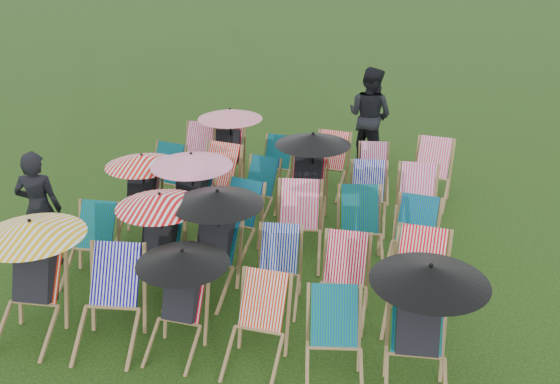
% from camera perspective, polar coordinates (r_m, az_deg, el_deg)
% --- Properties ---
extents(ground, '(100.00, 100.00, 0.00)m').
position_cam_1_polar(ground, '(8.59, -1.12, -5.84)').
color(ground, black).
rests_on(ground, ground).
extents(deckchair_0, '(1.13, 1.20, 1.34)m').
position_cam_1_polar(deckchair_0, '(7.25, -21.88, -7.30)').
color(deckchair_0, olive).
rests_on(deckchair_0, ground).
extents(deckchair_1, '(0.78, 1.00, 1.00)m').
position_cam_1_polar(deckchair_1, '(6.94, -15.39, -9.80)').
color(deckchair_1, olive).
rests_on(deckchair_1, ground).
extents(deckchair_2, '(0.97, 1.01, 1.15)m').
position_cam_1_polar(deckchair_2, '(6.65, -9.27, -9.70)').
color(deckchair_2, olive).
rests_on(deckchair_2, ground).
extents(deckchair_3, '(0.62, 0.84, 0.88)m').
position_cam_1_polar(deckchair_3, '(6.47, -2.16, -12.21)').
color(deckchair_3, olive).
rests_on(deckchair_3, ground).
extents(deckchair_4, '(0.73, 0.92, 0.89)m').
position_cam_1_polar(deckchair_4, '(6.25, 5.02, -13.77)').
color(deckchair_4, olive).
rests_on(deckchair_4, ground).
extents(deckchair_5, '(1.12, 1.19, 1.33)m').
position_cam_1_polar(deckchair_5, '(6.15, 12.74, -12.05)').
color(deckchair_5, olive).
rests_on(deckchair_5, ground).
extents(deckchair_6, '(0.65, 0.87, 0.91)m').
position_cam_1_polar(deckchair_6, '(8.24, -17.02, -4.76)').
color(deckchair_6, olive).
rests_on(deckchair_6, ground).
extents(deckchair_7, '(1.06, 1.11, 1.26)m').
position_cam_1_polar(deckchair_7, '(7.68, -11.23, -4.49)').
color(deckchair_7, olive).
rests_on(deckchair_7, ground).
extents(deckchair_8, '(1.10, 1.17, 1.31)m').
position_cam_1_polar(deckchair_8, '(7.55, -6.20, -4.43)').
color(deckchair_8, olive).
rests_on(deckchair_8, ground).
extents(deckchair_9, '(0.64, 0.84, 0.86)m').
position_cam_1_polar(deckchair_9, '(7.41, -0.29, -7.17)').
color(deckchair_9, olive).
rests_on(deckchair_9, ground).
extents(deckchair_10, '(0.61, 0.84, 0.90)m').
position_cam_1_polar(deckchair_10, '(7.21, 5.80, -8.12)').
color(deckchair_10, olive).
rests_on(deckchair_10, ground).
extents(deckchair_11, '(0.74, 0.98, 1.01)m').
position_cam_1_polar(deckchair_11, '(7.19, 12.45, -8.19)').
color(deckchair_11, olive).
rests_on(deckchair_11, ground).
extents(deckchair_12, '(1.03, 1.10, 1.22)m').
position_cam_1_polar(deckchair_12, '(9.04, -12.68, -0.29)').
color(deckchair_12, olive).
rests_on(deckchair_12, ground).
extents(deckchair_13, '(1.12, 1.19, 1.33)m').
position_cam_1_polar(deckchair_13, '(8.69, -8.49, -0.57)').
color(deckchair_13, olive).
rests_on(deckchair_13, ground).
extents(deckchair_14, '(0.77, 0.96, 0.92)m').
position_cam_1_polar(deckchair_14, '(8.52, -4.24, -2.65)').
color(deckchair_14, olive).
rests_on(deckchair_14, ground).
extents(deckchair_15, '(0.78, 0.99, 0.99)m').
position_cam_1_polar(deckchair_15, '(8.30, 1.68, -3.10)').
color(deckchair_15, olive).
rests_on(deckchair_15, ground).
extents(deckchair_16, '(0.79, 0.98, 0.95)m').
position_cam_1_polar(deckchair_16, '(8.28, 7.39, -3.48)').
color(deckchair_16, olive).
rests_on(deckchair_16, ground).
extents(deckchair_17, '(0.72, 0.92, 0.93)m').
position_cam_1_polar(deckchair_17, '(8.17, 12.04, -4.34)').
color(deckchair_17, olive).
rests_on(deckchair_17, ground).
extents(deckchair_18, '(0.78, 0.97, 0.94)m').
position_cam_1_polar(deckchair_18, '(10.02, -11.03, 1.20)').
color(deckchair_18, olive).
rests_on(deckchair_18, ground).
extents(deckchair_19, '(0.80, 1.02, 1.01)m').
position_cam_1_polar(deckchair_19, '(9.69, -6.15, 0.92)').
color(deckchair_19, olive).
rests_on(deckchair_19, ground).
extents(deckchair_20, '(0.73, 0.90, 0.87)m').
position_cam_1_polar(deckchair_20, '(9.47, -2.31, 0.07)').
color(deckchair_20, olive).
rests_on(deckchair_20, ground).
extents(deckchair_21, '(1.13, 1.19, 1.34)m').
position_cam_1_polar(deckchair_21, '(9.35, 2.63, 1.52)').
color(deckchair_21, olive).
rests_on(deckchair_21, ground).
extents(deckchair_22, '(0.66, 0.88, 0.91)m').
position_cam_1_polar(deckchair_22, '(9.30, 7.99, -0.52)').
color(deckchair_22, olive).
rests_on(deckchair_22, ground).
extents(deckchair_23, '(0.65, 0.89, 0.95)m').
position_cam_1_polar(deckchair_23, '(9.19, 12.35, -1.02)').
color(deckchair_23, olive).
rests_on(deckchair_23, ground).
extents(deckchair_24, '(0.63, 0.87, 0.93)m').
position_cam_1_polar(deckchair_24, '(11.01, -7.72, 3.48)').
color(deckchair_24, olive).
rests_on(deckchair_24, ground).
extents(deckchair_25, '(1.10, 1.18, 1.30)m').
position_cam_1_polar(deckchair_25, '(10.70, -4.82, 4.27)').
color(deckchair_25, olive).
rests_on(deckchair_25, ground).
extents(deckchair_26, '(0.60, 0.80, 0.84)m').
position_cam_1_polar(deckchair_26, '(10.53, -0.52, 2.48)').
color(deckchair_26, olive).
rests_on(deckchair_26, ground).
extents(deckchair_27, '(0.72, 0.94, 0.95)m').
position_cam_1_polar(deckchair_27, '(10.41, 4.36, 2.47)').
color(deckchair_27, olive).
rests_on(deckchair_27, ground).
extents(deckchair_28, '(0.63, 0.82, 0.83)m').
position_cam_1_polar(deckchair_28, '(10.34, 8.53, 1.77)').
color(deckchair_28, olive).
rests_on(deckchair_28, ground).
extents(deckchair_29, '(0.75, 0.96, 0.97)m').
position_cam_1_polar(deckchair_29, '(10.29, 13.60, 1.67)').
color(deckchair_29, olive).
rests_on(deckchair_29, ground).
extents(person_left, '(0.64, 0.49, 1.58)m').
position_cam_1_polar(person_left, '(8.64, -21.14, -1.46)').
color(person_left, black).
rests_on(person_left, ground).
extents(person_rear, '(1.09, 1.00, 1.82)m').
position_cam_1_polar(person_rear, '(11.65, 8.19, 6.90)').
color(person_rear, black).
rests_on(person_rear, ground).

